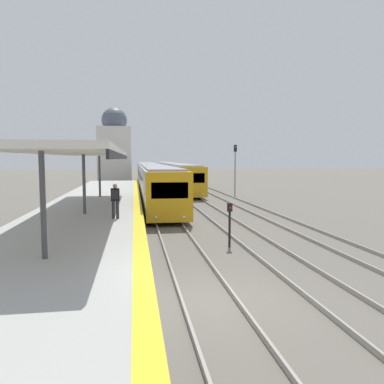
{
  "coord_description": "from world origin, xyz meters",
  "views": [
    {
      "loc": [
        -1.89,
        -9.45,
        3.76
      ],
      "look_at": [
        1.68,
        13.67,
        1.67
      ],
      "focal_mm": 35.0,
      "sensor_mm": 36.0,
      "label": 1
    }
  ],
  "objects_px": {
    "person_on_platform": "(115,198)",
    "signal_post_near": "(230,220)",
    "train_far": "(170,172)",
    "signal_mast_far": "(235,164)",
    "train_near": "(151,176)"
  },
  "relations": [
    {
      "from": "person_on_platform",
      "to": "signal_post_near",
      "type": "relative_size",
      "value": 0.88
    },
    {
      "from": "train_far",
      "to": "signal_mast_far",
      "type": "height_order",
      "value": "signal_mast_far"
    },
    {
      "from": "person_on_platform",
      "to": "train_far",
      "type": "height_order",
      "value": "train_far"
    },
    {
      "from": "train_near",
      "to": "train_far",
      "type": "xyz_separation_m",
      "value": [
        3.36,
        12.04,
        -0.01
      ]
    },
    {
      "from": "person_on_platform",
      "to": "train_far",
      "type": "distance_m",
      "value": 38.55
    },
    {
      "from": "person_on_platform",
      "to": "train_near",
      "type": "distance_m",
      "value": 26.17
    },
    {
      "from": "person_on_platform",
      "to": "train_near",
      "type": "bearing_deg",
      "value": 83.86
    },
    {
      "from": "person_on_platform",
      "to": "signal_mast_far",
      "type": "bearing_deg",
      "value": 60.21
    },
    {
      "from": "person_on_platform",
      "to": "train_near",
      "type": "relative_size",
      "value": 0.04
    },
    {
      "from": "train_near",
      "to": "train_far",
      "type": "height_order",
      "value": "train_near"
    },
    {
      "from": "train_near",
      "to": "signal_mast_far",
      "type": "bearing_deg",
      "value": -37.66
    },
    {
      "from": "train_near",
      "to": "signal_mast_far",
      "type": "xyz_separation_m",
      "value": [
        8.39,
        -6.48,
        1.49
      ]
    },
    {
      "from": "train_far",
      "to": "signal_mast_far",
      "type": "xyz_separation_m",
      "value": [
        5.03,
        -18.52,
        1.5
      ]
    },
    {
      "from": "person_on_platform",
      "to": "signal_post_near",
      "type": "bearing_deg",
      "value": -28.6
    },
    {
      "from": "signal_post_near",
      "to": "signal_mast_far",
      "type": "distance_m",
      "value": 23.17
    }
  ]
}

